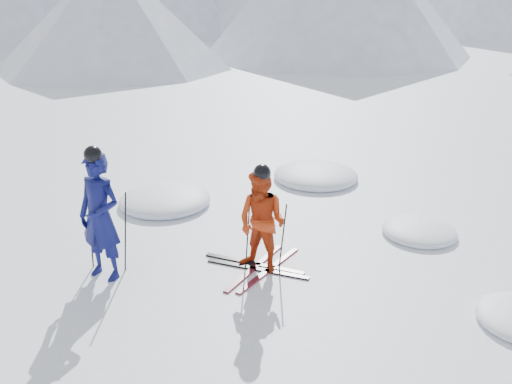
# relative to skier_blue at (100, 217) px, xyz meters

# --- Properties ---
(ground) EXTENTS (160.00, 160.00, 0.00)m
(ground) POSITION_rel_skier_blue_xyz_m (3.43, 0.88, -1.00)
(ground) COLOR white
(ground) RESTS_ON ground
(skier_blue) EXTENTS (0.80, 0.60, 1.99)m
(skier_blue) POSITION_rel_skier_blue_xyz_m (0.00, 0.00, 0.00)
(skier_blue) COLOR #0D104F
(skier_blue) RESTS_ON ground
(skier_red) EXTENTS (0.94, 0.82, 1.65)m
(skier_red) POSITION_rel_skier_blue_xyz_m (2.27, 0.86, -0.17)
(skier_red) COLOR #B7330E
(skier_red) RESTS_ON ground
(pole_blue_left) EXTENTS (0.13, 0.09, 1.33)m
(pole_blue_left) POSITION_rel_skier_blue_xyz_m (-0.30, 0.15, -0.33)
(pole_blue_left) COLOR black
(pole_blue_left) RESTS_ON ground
(pole_blue_right) EXTENTS (0.13, 0.08, 1.33)m
(pole_blue_right) POSITION_rel_skier_blue_xyz_m (0.25, 0.25, -0.33)
(pole_blue_right) COLOR black
(pole_blue_right) RESTS_ON ground
(pole_red_left) EXTENTS (0.11, 0.09, 1.10)m
(pole_red_left) POSITION_rel_skier_blue_xyz_m (1.97, 1.11, -0.45)
(pole_red_left) COLOR black
(pole_red_left) RESTS_ON ground
(pole_red_right) EXTENTS (0.11, 0.08, 1.10)m
(pole_red_right) POSITION_rel_skier_blue_xyz_m (2.57, 1.01, -0.45)
(pole_red_right) COLOR black
(pole_red_right) RESTS_ON ground
(ski_worn_left) EXTENTS (0.49, 1.67, 0.03)m
(ski_worn_left) POSITION_rel_skier_blue_xyz_m (2.15, 0.86, -0.98)
(ski_worn_left) COLOR black
(ski_worn_left) RESTS_ON ground
(ski_worn_right) EXTENTS (0.60, 1.65, 0.03)m
(ski_worn_right) POSITION_rel_skier_blue_xyz_m (2.39, 0.86, -0.98)
(ski_worn_right) COLOR black
(ski_worn_right) RESTS_ON ground
(ski_loose_a) EXTENTS (1.70, 0.27, 0.03)m
(ski_loose_a) POSITION_rel_skier_blue_xyz_m (2.11, 0.97, -0.98)
(ski_loose_a) COLOR black
(ski_loose_a) RESTS_ON ground
(ski_loose_b) EXTENTS (1.70, 0.21, 0.03)m
(ski_loose_b) POSITION_rel_skier_blue_xyz_m (2.21, 0.82, -0.98)
(ski_loose_b) COLOR black
(ski_loose_b) RESTS_ON ground
(snow_lumps) EXTENTS (7.99, 6.37, 0.43)m
(snow_lumps) POSITION_rel_skier_blue_xyz_m (2.09, 3.56, -1.00)
(snow_lumps) COLOR white
(snow_lumps) RESTS_ON ground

